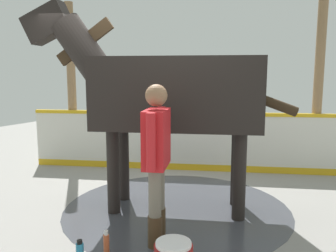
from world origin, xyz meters
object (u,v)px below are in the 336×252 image
object	(u,v)px
horse	(167,92)
bottle_shampoo	(80,251)
bottle_spray	(106,243)
handler	(157,154)

from	to	relation	value
horse	bottle_shampoo	xyz separation A→B (m)	(0.12, 1.55, -1.44)
bottle_spray	bottle_shampoo	bearing A→B (deg)	52.70
horse	bottle_spray	distance (m)	1.95
handler	bottle_spray	distance (m)	1.01
horse	bottle_spray	bearing A→B (deg)	71.86
horse	handler	distance (m)	1.11
handler	bottle_shampoo	world-z (taller)	handler
bottle_shampoo	bottle_spray	size ratio (longest dim) A/B	0.82
horse	bottle_spray	size ratio (longest dim) A/B	13.55
horse	bottle_shampoo	bearing A→B (deg)	65.86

